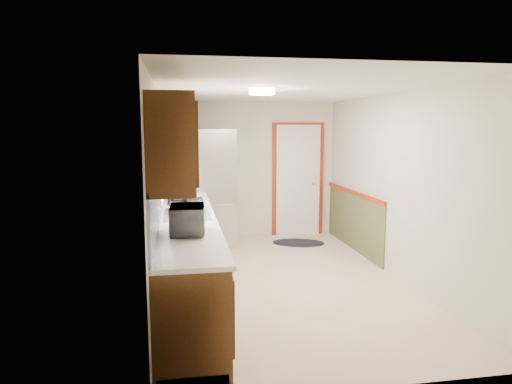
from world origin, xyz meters
name	(u,v)px	position (x,y,z in m)	size (l,w,h in m)	color
room_shell	(283,188)	(0.00, 0.00, 1.20)	(3.20, 5.20, 2.52)	beige
kitchen_run	(183,227)	(-1.24, -0.29, 0.81)	(0.63, 4.00, 2.20)	#3B210D
back_wall_trim	(309,188)	(0.99, 2.21, 0.89)	(1.12, 2.30, 2.08)	maroon
ceiling_fixture	(262,92)	(-0.30, -0.20, 2.36)	(0.30, 0.30, 0.06)	#FFD88C
microwave	(187,217)	(-1.20, -1.17, 1.10)	(0.48, 0.27, 0.33)	white
refrigerator	(210,187)	(-0.77, 2.04, 0.96)	(0.83, 0.82, 1.93)	#B7B7BC
rug	(298,243)	(0.71, 1.83, 0.01)	(0.88, 0.57, 0.01)	black
cooktop	(186,201)	(-1.19, 0.75, 0.95)	(0.48, 0.57, 0.02)	black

